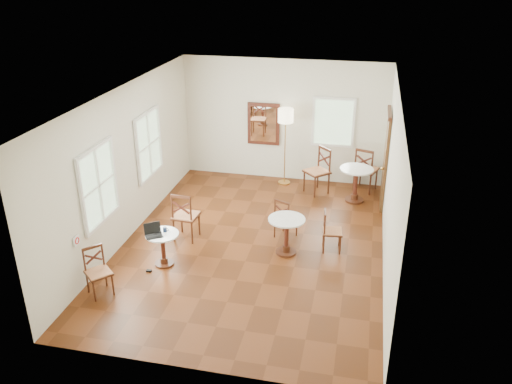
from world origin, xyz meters
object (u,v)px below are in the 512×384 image
chair_back_b (318,171)px  power_adapter (149,271)px  chair_near_a (185,216)px  navy_mug (165,229)px  chair_near_b (98,272)px  floor_lamp (286,121)px  water_glass (160,230)px  chair_back_a (366,169)px  cafe_table_near (163,245)px  chair_mid_a (285,218)px  cafe_table_mid (286,232)px  chair_mid_b (331,231)px  mouse (155,234)px  cafe_table_back (356,181)px  laptop (153,232)px

chair_back_b → power_adapter: 4.90m
chair_near_a → navy_mug: chair_near_a is taller
chair_near_b → floor_lamp: size_ratio=0.44×
water_glass → chair_back_a: bearing=49.7°
chair_near_a → chair_back_a: (3.41, 3.17, 0.03)m
cafe_table_near → chair_mid_a: chair_mid_a is taller
chair_near_b → chair_mid_a: size_ratio=0.99×
cafe_table_mid → power_adapter: size_ratio=8.09×
chair_mid_a → chair_back_a: chair_back_a is taller
chair_mid_b → mouse: bearing=105.6°
floor_lamp → navy_mug: 4.48m
chair_near_b → chair_back_a: bearing=3.4°
chair_mid_a → navy_mug: size_ratio=7.74×
water_glass → cafe_table_mid: bearing=21.5°
chair_near_b → chair_back_b: bearing=9.8°
chair_back_a → chair_near_a: bearing=62.9°
chair_near_b → chair_back_b: chair_back_b is taller
cafe_table_back → chair_back_b: size_ratio=0.73×
cafe_table_mid → navy_mug: size_ratio=6.69×
chair_mid_b → floor_lamp: (-1.40, 3.02, 1.20)m
cafe_table_mid → navy_mug: (-2.09, -0.79, 0.23)m
laptop → chair_mid_a: bearing=1.4°
chair_mid_a → water_glass: 2.53m
power_adapter → floor_lamp: bearing=69.2°
chair_mid_a → chair_back_b: size_ratio=0.77×
water_glass → power_adapter: bearing=-112.8°
chair_mid_b → mouse: size_ratio=8.47×
chair_back_b → mouse: chair_back_b is taller
navy_mug → power_adapter: bearing=-118.1°
cafe_table_mid → mouse: (-2.23, -0.95, 0.20)m
chair_back_a → mouse: chair_back_a is taller
chair_mid_b → chair_mid_a: bearing=64.7°
cafe_table_back → water_glass: 4.83m
chair_back_b → water_glass: bearing=-76.8°
mouse → power_adapter: mouse is taller
floor_lamp → navy_mug: size_ratio=17.31×
chair_back_b → chair_near_b: bearing=-76.6°
chair_mid_a → chair_back_b: chair_back_b is taller
cafe_table_back → chair_mid_b: (-0.35, -2.35, -0.09)m
cafe_table_back → laptop: (-3.42, -3.60, 0.19)m
navy_mug → cafe_table_near: bearing=-108.0°
power_adapter → cafe_table_mid: bearing=27.1°
cafe_table_back → mouse: bearing=-133.4°
mouse → cafe_table_near: bearing=35.1°
laptop → chair_mid_b: bearing=-12.7°
chair_back_a → power_adapter: (-3.67, -4.48, -0.52)m
chair_mid_b → floor_lamp: bearing=18.2°
cafe_table_near → water_glass: bearing=149.4°
chair_back_b → mouse: 4.63m
cafe_table_mid → chair_back_a: (1.37, 3.30, 0.09)m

